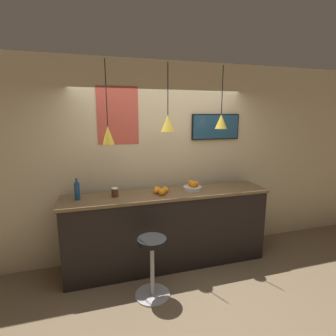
{
  "coord_description": "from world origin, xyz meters",
  "views": [
    {
      "loc": [
        -0.99,
        -2.7,
        2.14
      ],
      "look_at": [
        0.0,
        0.66,
        1.43
      ],
      "focal_mm": 28.0,
      "sensor_mm": 36.0,
      "label": 1
    }
  ],
  "objects": [
    {
      "name": "service_counter",
      "position": [
        0.0,
        0.66,
        0.54
      ],
      "size": [
        2.88,
        0.59,
        1.08
      ],
      "color": "black",
      "rests_on": "ground_plane"
    },
    {
      "name": "pendant_lamp_middle",
      "position": [
        0.0,
        0.66,
        2.04
      ],
      "size": [
        0.18,
        0.18,
        0.88
      ],
      "color": "black"
    },
    {
      "name": "juice_bottle",
      "position": [
        -1.19,
        0.69,
        1.2
      ],
      "size": [
        0.07,
        0.07,
        0.28
      ],
      "color": "navy",
      "rests_on": "service_counter"
    },
    {
      "name": "back_wall",
      "position": [
        0.0,
        1.06,
        1.45
      ],
      "size": [
        8.0,
        0.06,
        2.9
      ],
      "color": "beige",
      "rests_on": "ground_plane"
    },
    {
      "name": "ground_plane",
      "position": [
        0.0,
        0.0,
        0.0
      ],
      "size": [
        14.0,
        14.0,
        0.0
      ],
      "primitive_type": "plane",
      "color": "#756047"
    },
    {
      "name": "mounted_tv",
      "position": [
        0.87,
        1.01,
        1.96
      ],
      "size": [
        0.78,
        0.04,
        0.39
      ],
      "color": "black"
    },
    {
      "name": "orange_pile",
      "position": [
        -0.11,
        0.66,
        1.12
      ],
      "size": [
        0.23,
        0.27,
        0.09
      ],
      "color": "orange",
      "rests_on": "service_counter"
    },
    {
      "name": "pendant_lamp_right",
      "position": [
        0.78,
        0.66,
        2.06
      ],
      "size": [
        0.17,
        0.17,
        0.85
      ],
      "color": "black"
    },
    {
      "name": "pendant_lamp_left",
      "position": [
        -0.78,
        0.66,
        1.9
      ],
      "size": [
        0.16,
        0.16,
        1.03
      ],
      "color": "black"
    },
    {
      "name": "wall_poster",
      "position": [
        -0.61,
        1.02,
        2.13
      ],
      "size": [
        0.57,
        0.01,
        0.78
      ],
      "color": "#C64C3D"
    },
    {
      "name": "bar_stool",
      "position": [
        -0.38,
        0.04,
        0.47
      ],
      "size": [
        0.42,
        0.42,
        0.74
      ],
      "color": "#B7B7BC",
      "rests_on": "ground_plane"
    },
    {
      "name": "spread_jar",
      "position": [
        -0.72,
        0.69,
        1.14
      ],
      "size": [
        0.09,
        0.09,
        0.12
      ],
      "color": "#562D19",
      "rests_on": "service_counter"
    },
    {
      "name": "fruit_bowl",
      "position": [
        0.38,
        0.69,
        1.13
      ],
      "size": [
        0.27,
        0.27,
        0.14
      ],
      "color": "beige",
      "rests_on": "service_counter"
    }
  ]
}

